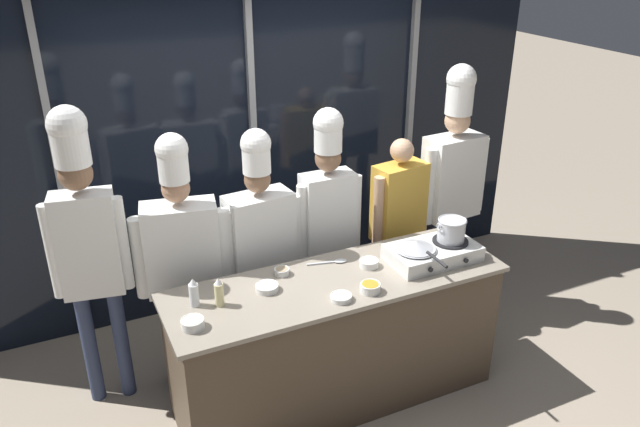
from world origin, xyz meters
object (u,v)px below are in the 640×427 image
object	(u,v)px
portable_stove	(433,252)
prep_bowl_carrots	(370,287)
prep_bowl_garlic	(369,263)
prep_bowl_mushrooms	(282,271)
prep_bowl_noodles	(193,323)
chef_line	(260,238)
person_guest	(398,215)
serving_spoon_slotted	(335,261)
chef_head	(86,233)
prep_bowl_chicken	(341,297)
squeeze_bottle_oil	(219,292)
squeeze_bottle_clear	(194,293)
chef_apprentice	(452,176)
prep_bowl_rice	(267,287)
chef_sous	(182,252)
frying_pan	(416,246)
chef_pastry	(328,211)
stock_pot	(451,230)

from	to	relation	value
portable_stove	prep_bowl_carrots	world-z (taller)	portable_stove
prep_bowl_garlic	prep_bowl_mushrooms	distance (m)	0.57
prep_bowl_noodles	chef_line	distance (m)	0.96
portable_stove	prep_bowl_mushrooms	xyz separation A→B (m)	(-0.97, 0.24, -0.03)
prep_bowl_garlic	person_guest	bearing A→B (deg)	45.06
portable_stove	prep_bowl_garlic	bearing A→B (deg)	166.74
serving_spoon_slotted	chef_head	distance (m)	1.56
prep_bowl_chicken	squeeze_bottle_oil	bearing A→B (deg)	159.27
chef_head	chef_line	bearing A→B (deg)	-173.91
prep_bowl_mushrooms	serving_spoon_slotted	distance (m)	0.38
prep_bowl_mushrooms	squeeze_bottle_oil	bearing A→B (deg)	-159.56
squeeze_bottle_clear	prep_bowl_noodles	xyz separation A→B (m)	(-0.07, -0.22, -0.05)
chef_apprentice	serving_spoon_slotted	bearing A→B (deg)	16.10
prep_bowl_carrots	portable_stove	bearing A→B (deg)	16.87
prep_bowl_rice	prep_bowl_carrots	size ratio (longest dim) A/B	1.13
chef_head	chef_sous	xyz separation A→B (m)	(0.55, -0.05, -0.23)
chef_sous	chef_apprentice	size ratio (longest dim) A/B	0.90
prep_bowl_rice	squeeze_bottle_oil	bearing A→B (deg)	-173.70
prep_bowl_rice	chef_apprentice	size ratio (longest dim) A/B	0.07
frying_pan	chef_head	world-z (taller)	chef_head
squeeze_bottle_oil	prep_bowl_carrots	world-z (taller)	squeeze_bottle_oil
chef_line	frying_pan	bearing A→B (deg)	137.21
prep_bowl_carrots	chef_pastry	size ratio (longest dim) A/B	0.07
prep_bowl_chicken	serving_spoon_slotted	xyz separation A→B (m)	(0.17, 0.42, -0.01)
prep_bowl_chicken	chef_sous	world-z (taller)	chef_sous
serving_spoon_slotted	chef_pastry	bearing A→B (deg)	70.85
prep_bowl_noodles	serving_spoon_slotted	xyz separation A→B (m)	(1.03, 0.32, -0.03)
chef_line	chef_apprentice	size ratio (longest dim) A/B	0.88
prep_bowl_mushrooms	prep_bowl_carrots	size ratio (longest dim) A/B	0.78
prep_bowl_noodles	chef_pastry	bearing A→B (deg)	31.79
chef_line	person_guest	size ratio (longest dim) A/B	1.16
chef_pastry	person_guest	xyz separation A→B (m)	(0.62, 0.04, -0.17)
stock_pot	prep_bowl_chicken	world-z (taller)	stock_pot
person_guest	chef_apprentice	world-z (taller)	chef_apprentice
portable_stove	squeeze_bottle_oil	xyz separation A→B (m)	(-1.43, 0.07, 0.03)
prep_bowl_rice	chef_line	xyz separation A→B (m)	(0.15, 0.52, 0.06)
prep_bowl_rice	serving_spoon_slotted	bearing A→B (deg)	13.90
prep_bowl_garlic	chef_head	distance (m)	1.76
prep_bowl_carrots	person_guest	world-z (taller)	person_guest
portable_stove	squeeze_bottle_oil	bearing A→B (deg)	177.05
portable_stove	prep_bowl_chicken	xyz separation A→B (m)	(-0.76, -0.18, -0.03)
prep_bowl_chicken	portable_stove	bearing A→B (deg)	13.10
person_guest	squeeze_bottle_clear	bearing A→B (deg)	9.31
prep_bowl_noodles	prep_bowl_carrots	world-z (taller)	same
stock_pot	person_guest	size ratio (longest dim) A/B	0.14
prep_bowl_carrots	frying_pan	bearing A→B (deg)	21.31
squeeze_bottle_oil	chef_line	world-z (taller)	chef_line
squeeze_bottle_oil	chef_apprentice	distance (m)	2.19
prep_bowl_carrots	person_guest	distance (m)	1.13
squeeze_bottle_clear	chef_head	bearing A→B (deg)	131.29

